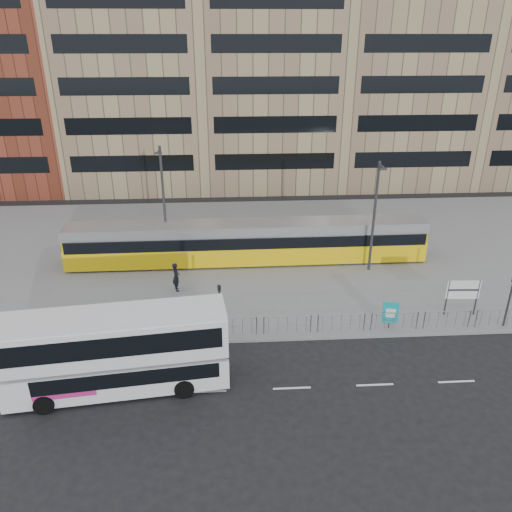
{
  "coord_description": "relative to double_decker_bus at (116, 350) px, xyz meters",
  "views": [
    {
      "loc": [
        -0.84,
        -22.8,
        15.46
      ],
      "look_at": [
        0.9,
        6.0,
        2.4
      ],
      "focal_mm": 35.0,
      "sensor_mm": 36.0,
      "label": 1
    }
  ],
  "objects": [
    {
      "name": "traffic_light_west",
      "position": [
        4.69,
        3.98,
        -0.05
      ],
      "size": [
        0.23,
        0.25,
        3.1
      ],
      "rotation": [
        0.0,
        0.0,
        0.37
      ],
      "color": "#2D2D30",
      "rests_on": "plaza"
    },
    {
      "name": "plaza",
      "position": [
        6.07,
        15.48,
        -2.1
      ],
      "size": [
        64.0,
        24.0,
        0.15
      ],
      "primitive_type": "cube",
      "color": "gray",
      "rests_on": "ground"
    },
    {
      "name": "tram",
      "position": [
        6.63,
        13.54,
        -0.52
      ],
      "size": [
        25.51,
        2.67,
        3.0
      ],
      "rotation": [
        0.0,
        0.0,
        0.01
      ],
      "color": "yellow",
      "rests_on": "plaza"
    },
    {
      "name": "station_sign",
      "position": [
        18.74,
        5.35,
        -0.48
      ],
      "size": [
        1.95,
        0.18,
        2.24
      ],
      "rotation": [
        0.0,
        0.0,
        -0.05
      ],
      "color": "#2D2D30",
      "rests_on": "plaza"
    },
    {
      "name": "building_row",
      "position": [
        7.62,
        37.75,
        10.74
      ],
      "size": [
        70.4,
        18.4,
        31.2
      ],
      "color": "brown",
      "rests_on": "ground"
    },
    {
      "name": "kerb",
      "position": [
        6.07,
        3.53,
        -2.1
      ],
      "size": [
        64.0,
        0.25,
        0.17
      ],
      "primitive_type": "cube",
      "color": "gray",
      "rests_on": "ground"
    },
    {
      "name": "ground",
      "position": [
        6.07,
        3.48,
        -2.18
      ],
      "size": [
        120.0,
        120.0,
        0.0
      ],
      "primitive_type": "plane",
      "color": "black",
      "rests_on": "ground"
    },
    {
      "name": "pedestrian",
      "position": [
        1.84,
        9.41,
        -1.06
      ],
      "size": [
        0.67,
        0.82,
        1.93
      ],
      "primitive_type": "imported",
      "rotation": [
        0.0,
        0.0,
        1.91
      ],
      "color": "black",
      "rests_on": "plaza"
    },
    {
      "name": "double_decker_bus",
      "position": [
        0.0,
        0.0,
        0.0
      ],
      "size": [
        10.26,
        3.45,
        4.02
      ],
      "rotation": [
        0.0,
        0.0,
        0.11
      ],
      "color": "white",
      "rests_on": "ground"
    },
    {
      "name": "lamp_post_east",
      "position": [
        15.05,
        11.63,
        2.19
      ],
      "size": [
        0.45,
        1.04,
        7.7
      ],
      "color": "#2D2D30",
      "rests_on": "plaza"
    },
    {
      "name": "pedestrian_barrier",
      "position": [
        8.07,
        3.98,
        -1.19
      ],
      "size": [
        32.07,
        0.07,
        1.1
      ],
      "color": "gray",
      "rests_on": "plaza"
    },
    {
      "name": "traffic_light_east",
      "position": [
        20.74,
        3.98,
        -0.05
      ],
      "size": [
        0.2,
        0.23,
        3.1
      ],
      "rotation": [
        0.0,
        0.0,
        0.2
      ],
      "color": "#2D2D30",
      "rests_on": "plaza"
    },
    {
      "name": "ad_panel",
      "position": [
        14.15,
        4.15,
        -1.06
      ],
      "size": [
        0.88,
        0.21,
        1.64
      ],
      "rotation": [
        0.0,
        0.0,
        -0.16
      ],
      "color": "#2D2D30",
      "rests_on": "plaza"
    },
    {
      "name": "road_markings",
      "position": [
        7.07,
        -0.52,
        -2.17
      ],
      "size": [
        62.0,
        0.12,
        0.01
      ],
      "primitive_type": "cube",
      "color": "white",
      "rests_on": "ground"
    },
    {
      "name": "lamp_post_west",
      "position": [
        0.83,
        14.12,
        2.52
      ],
      "size": [
        0.45,
        1.04,
        8.34
      ],
      "color": "#2D2D30",
      "rests_on": "plaza"
    }
  ]
}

